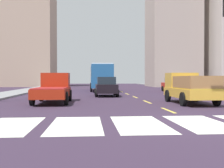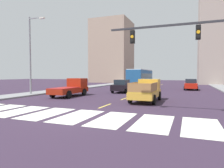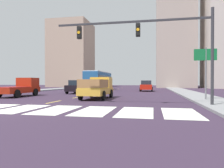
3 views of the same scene
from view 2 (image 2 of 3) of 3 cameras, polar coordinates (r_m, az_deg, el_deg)
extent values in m
plane|color=#34263A|center=(11.68, -9.82, -9.08)|extent=(160.00, 160.00, 0.00)
cube|color=gray|center=(33.01, -11.29, -1.36)|extent=(3.04, 110.00, 0.15)
cube|color=silver|center=(14.35, -24.93, -7.06)|extent=(1.73, 3.82, 0.01)
cube|color=silver|center=(12.90, -18.18, -8.03)|extent=(1.73, 3.82, 0.01)
cube|color=silver|center=(11.67, -9.82, -9.06)|extent=(1.73, 3.82, 0.01)
cube|color=silver|center=(10.75, 0.29, -10.04)|extent=(1.73, 3.82, 0.01)
cube|color=silver|center=(10.20, 11.94, -10.79)|extent=(1.73, 3.82, 0.01)
cube|color=silver|center=(10.10, 24.39, -11.11)|extent=(1.73, 3.82, 0.01)
cube|color=#E1C246|center=(15.19, -2.00, -6.29)|extent=(0.16, 2.40, 0.01)
cube|color=#E1C246|center=(19.84, 3.69, -4.18)|extent=(0.16, 2.40, 0.01)
cube|color=#E1C246|center=(24.63, 7.17, -2.86)|extent=(0.16, 2.40, 0.01)
cube|color=#E1C246|center=(29.49, 9.51, -1.96)|extent=(0.16, 2.40, 0.01)
cube|color=#E1C246|center=(34.39, 11.19, -1.32)|extent=(0.16, 2.40, 0.01)
cube|color=#E1C246|center=(39.32, 12.44, -0.84)|extent=(0.16, 2.40, 0.01)
cube|color=#E1C246|center=(44.26, 13.41, -0.46)|extent=(0.16, 2.40, 0.01)
cube|color=#E1C246|center=(49.21, 14.19, -0.16)|extent=(0.16, 2.40, 0.01)
cube|color=gold|center=(17.73, 9.68, -2.83)|extent=(1.96, 5.20, 0.56)
cube|color=gold|center=(19.34, 10.70, -0.07)|extent=(1.84, 1.60, 1.00)
cube|color=#19232D|center=(19.76, 10.93, 0.51)|extent=(1.72, 0.08, 0.56)
cube|color=gold|center=(16.77, 9.05, -2.08)|extent=(1.84, 3.30, 0.06)
cylinder|color=black|center=(19.48, 7.75, -3.15)|extent=(0.22, 0.80, 0.80)
cylinder|color=black|center=(19.13, 13.49, -3.31)|extent=(0.22, 0.80, 0.80)
cylinder|color=black|center=(16.48, 5.24, -4.20)|extent=(0.22, 0.80, 0.80)
cylinder|color=black|center=(16.06, 12.01, -4.43)|extent=(0.22, 0.80, 0.80)
cube|color=#9A6B3F|center=(16.96, 6.07, -0.72)|extent=(0.06, 3.17, 0.70)
cube|color=#9A6B3F|center=(16.58, 12.10, -0.84)|extent=(0.06, 3.17, 0.70)
cube|color=#9A6B3F|center=(15.20, 7.81, -1.12)|extent=(1.80, 0.06, 0.70)
cube|color=#A0220F|center=(22.08, -12.23, -1.77)|extent=(1.96, 5.20, 0.56)
cube|color=#A0220F|center=(23.47, -9.97, 0.41)|extent=(1.84, 1.60, 1.00)
cube|color=#19232D|center=(23.84, -9.43, 0.89)|extent=(1.72, 0.08, 0.56)
cube|color=maroon|center=(21.27, -13.64, -1.12)|extent=(1.84, 3.30, 0.06)
cylinder|color=black|center=(23.94, -12.13, -2.10)|extent=(0.22, 0.80, 0.80)
cylinder|color=black|center=(22.93, -8.03, -2.28)|extent=(0.22, 0.80, 0.80)
cylinder|color=black|center=(21.41, -16.72, -2.72)|extent=(0.22, 0.80, 0.80)
cylinder|color=black|center=(20.27, -12.33, -2.96)|extent=(0.22, 0.80, 0.80)
cube|color=#22578F|center=(37.30, 8.23, 1.85)|extent=(2.50, 10.80, 2.70)
cube|color=#19232D|center=(37.30, 8.23, 2.39)|extent=(2.52, 9.94, 0.80)
cube|color=silver|center=(37.31, 8.24, 4.02)|extent=(2.40, 10.37, 0.12)
cylinder|color=black|center=(40.88, 7.55, 0.03)|extent=(0.22, 1.00, 1.00)
cylinder|color=black|center=(40.37, 11.00, -0.03)|extent=(0.22, 1.00, 1.00)
cylinder|color=black|center=(34.78, 5.11, -0.42)|extent=(0.22, 1.00, 1.00)
cylinder|color=black|center=(34.18, 9.14, -0.49)|extent=(0.22, 1.00, 1.00)
cube|color=black|center=(26.68, 2.98, -0.92)|extent=(1.80, 4.40, 0.76)
cube|color=#1E2833|center=(26.50, 2.88, 0.57)|extent=(1.58, 2.11, 0.64)
cylinder|color=black|center=(28.28, 2.11, -1.48)|extent=(0.22, 0.64, 0.64)
cylinder|color=black|center=(27.75, 5.62, -1.57)|extent=(0.22, 0.64, 0.64)
cylinder|color=black|center=(25.72, 0.13, -1.90)|extent=(0.22, 0.64, 0.64)
cylinder|color=black|center=(25.14, 3.96, -2.01)|extent=(0.22, 0.64, 0.64)
cube|color=red|center=(33.51, 21.71, -0.37)|extent=(1.80, 4.40, 0.76)
cube|color=#1E2833|center=(33.33, 21.73, 0.82)|extent=(1.58, 2.11, 0.64)
cylinder|color=black|center=(34.89, 20.20, -0.86)|extent=(0.22, 0.64, 0.64)
cylinder|color=black|center=(34.91, 23.15, -0.91)|extent=(0.22, 0.64, 0.64)
cylinder|color=black|center=(32.17, 20.12, -1.14)|extent=(0.22, 0.64, 0.64)
cylinder|color=black|center=(32.19, 23.33, -1.19)|extent=(0.22, 0.64, 0.64)
cube|color=#2D2D33|center=(13.08, 21.35, 15.88)|extent=(9.90, 0.12, 0.12)
cube|color=black|center=(12.98, 23.56, 13.47)|extent=(0.28, 0.24, 0.84)
cylinder|color=black|center=(12.90, 23.60, 14.71)|extent=(0.20, 0.04, 0.20)
cylinder|color=orange|center=(12.85, 23.58, 13.58)|extent=(0.20, 0.04, 0.20)
cylinder|color=black|center=(12.80, 23.56, 12.44)|extent=(0.20, 0.04, 0.20)
cube|color=black|center=(13.42, 5.92, 13.31)|extent=(0.28, 0.24, 0.84)
cylinder|color=black|center=(13.35, 5.78, 14.50)|extent=(0.20, 0.04, 0.20)
cylinder|color=orange|center=(13.30, 5.77, 13.41)|extent=(0.20, 0.04, 0.20)
cylinder|color=black|center=(13.25, 5.77, 12.30)|extent=(0.20, 0.04, 0.20)
cylinder|color=gray|center=(25.04, -22.48, 7.35)|extent=(0.20, 0.20, 9.00)
cube|color=gray|center=(25.17, -21.11, 17.30)|extent=(1.80, 0.10, 0.10)
cube|color=silver|center=(24.57, -19.48, 17.45)|extent=(0.60, 0.28, 0.16)
cube|color=tan|center=(64.22, 0.08, 9.21)|extent=(11.42, 11.44, 19.35)
camera|label=1|loc=(9.80, -66.66, -3.70)|focal=44.72mm
camera|label=3|loc=(1.90, 141.33, -28.30)|focal=33.79mm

